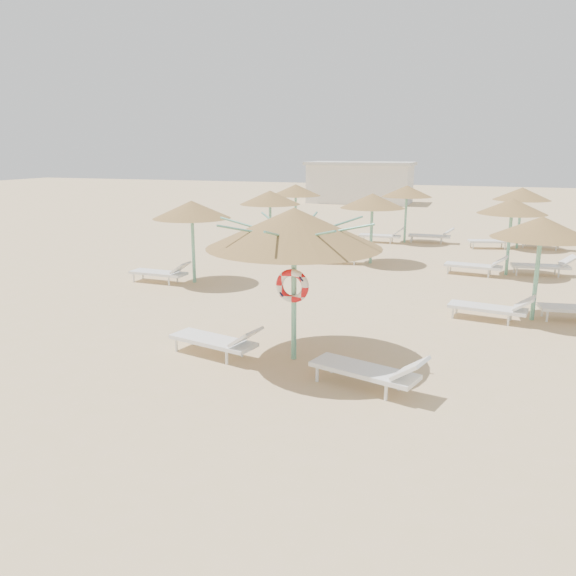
% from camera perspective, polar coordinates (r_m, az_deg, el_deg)
% --- Properties ---
extents(ground, '(120.00, 120.00, 0.00)m').
position_cam_1_polar(ground, '(11.72, 0.28, -7.34)').
color(ground, tan).
rests_on(ground, ground).
extents(main_palapa, '(3.51, 3.51, 3.14)m').
position_cam_1_polar(main_palapa, '(11.11, 0.62, 6.08)').
color(main_palapa, '#65B094').
rests_on(main_palapa, ground).
extents(lounger_main_a, '(2.18, 1.09, 0.76)m').
position_cam_1_polar(lounger_main_a, '(11.88, -7.11, -5.29)').
color(lounger_main_a, white).
rests_on(lounger_main_a, ground).
extents(lounger_main_b, '(2.23, 1.21, 0.78)m').
position_cam_1_polar(lounger_main_b, '(10.35, 8.43, -8.26)').
color(lounger_main_b, white).
rests_on(lounger_main_b, ground).
extents(palapa_field, '(19.18, 14.19, 2.72)m').
position_cam_1_polar(palapa_field, '(20.89, 19.08, 7.77)').
color(palapa_field, '#65B094').
rests_on(palapa_field, ground).
extents(service_hut, '(8.40, 4.40, 3.25)m').
position_cam_1_polar(service_hut, '(46.40, 7.36, 10.61)').
color(service_hut, silver).
rests_on(service_hut, ground).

